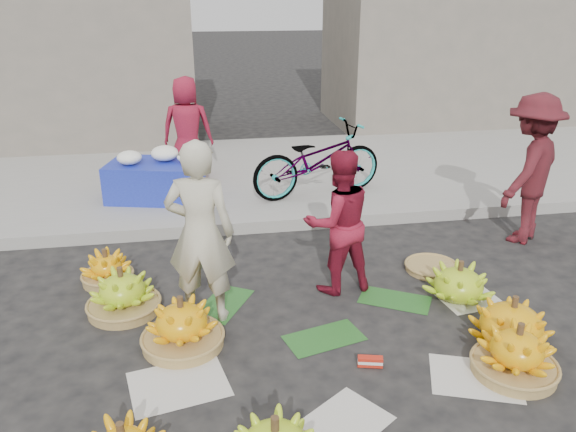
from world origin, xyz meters
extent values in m
plane|color=black|center=(0.00, 0.00, 0.00)|extent=(80.00, 80.00, 0.00)
cube|color=gray|center=(0.00, 2.20, 0.07)|extent=(40.00, 0.25, 0.15)
cube|color=gray|center=(0.00, 4.30, 0.06)|extent=(40.00, 4.00, 0.12)
cube|color=slate|center=(-4.00, 7.20, 2.00)|extent=(6.00, 3.00, 4.00)
cube|color=slate|center=(4.50, 7.70, 2.50)|extent=(5.00, 3.00, 5.00)
cylinder|color=olive|center=(-1.27, -0.10, 0.04)|extent=(0.66, 0.66, 0.09)
cylinder|color=#422D1A|center=(-1.27, -0.10, 0.39)|extent=(0.05, 0.05, 0.12)
cylinder|color=#422D1A|center=(-1.62, -1.30, 0.24)|extent=(0.05, 0.05, 0.12)
cylinder|color=#422D1A|center=(-0.72, -1.57, 0.39)|extent=(0.05, 0.05, 0.12)
cylinder|color=olive|center=(1.22, -0.89, 0.04)|extent=(0.63, 0.63, 0.09)
cylinder|color=#422D1A|center=(1.22, -0.89, 0.38)|extent=(0.05, 0.05, 0.12)
cylinder|color=#422D1A|center=(1.40, -0.51, 0.37)|extent=(0.05, 0.05, 0.12)
cylinder|color=#422D1A|center=(1.29, 0.23, 0.33)|extent=(0.05, 0.05, 0.12)
cylinder|color=olive|center=(-1.80, 0.53, 0.04)|extent=(0.64, 0.64, 0.09)
cylinder|color=#422D1A|center=(-1.80, 0.53, 0.39)|extent=(0.05, 0.05, 0.12)
cylinder|color=olive|center=(-2.01, 1.12, 0.04)|extent=(0.49, 0.49, 0.09)
cylinder|color=#422D1A|center=(-2.01, 1.12, 0.30)|extent=(0.05, 0.05, 0.12)
cylinder|color=olive|center=(1.28, 0.82, 0.03)|extent=(0.63, 0.63, 0.06)
cube|color=red|center=(0.16, -0.63, 0.04)|extent=(0.20, 0.11, 0.08)
imported|color=beige|center=(-1.07, 0.32, 0.81)|extent=(0.67, 0.52, 1.62)
imported|color=maroon|center=(0.21, 0.62, 0.70)|extent=(0.76, 0.63, 1.39)
imported|color=maroon|center=(2.62, 1.41, 0.85)|extent=(1.26, 1.18, 1.70)
cube|color=#1926A5|center=(-1.62, 3.23, 0.37)|extent=(1.34, 1.01, 0.50)
ellipsoid|color=white|center=(-1.92, 3.18, 0.70)|extent=(0.32, 0.32, 0.17)
ellipsoid|color=white|center=(-1.47, 3.28, 0.71)|extent=(0.36, 0.36, 0.20)
ellipsoid|color=white|center=(-1.17, 3.13, 0.69)|extent=(0.28, 0.28, 0.15)
cylinder|color=slate|center=(-1.99, 3.13, 0.32)|extent=(0.34, 0.34, 0.39)
imported|color=maroon|center=(-1.17, 4.10, 0.86)|extent=(0.79, 0.57, 1.49)
imported|color=gray|center=(0.54, 3.01, 0.61)|extent=(1.07, 1.96, 0.98)
camera|label=1|loc=(-1.07, -4.08, 2.70)|focal=35.00mm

